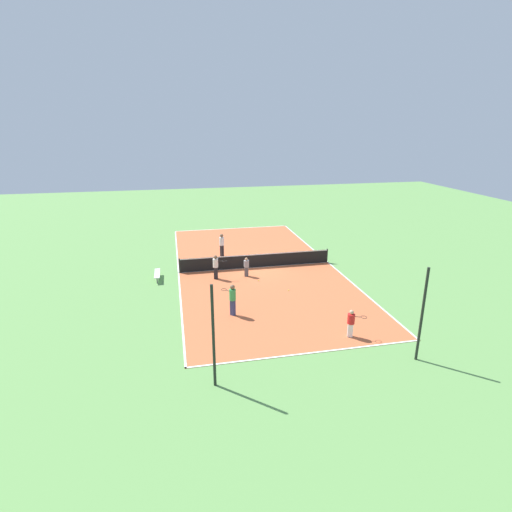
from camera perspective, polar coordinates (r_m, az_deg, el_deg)
ground_plane at (r=29.49m, az=-0.00°, el=-1.66°), size 80.00×80.00×0.00m
court_surface at (r=29.49m, az=-0.00°, el=-1.64°), size 11.38×23.97×0.02m
tennis_net at (r=29.31m, az=-0.00°, el=-0.62°), size 11.18×0.10×1.07m
bench at (r=27.98m, az=-13.93°, el=-2.49°), size 0.36×1.86×0.45m
player_far_green at (r=21.92m, az=-3.38°, el=-5.94°), size 0.88×0.90×1.80m
player_baseline_gray at (r=27.55m, az=-1.38°, el=-1.42°), size 0.50×0.50×1.35m
player_coach_red at (r=20.38m, az=13.44°, el=-9.12°), size 0.99×0.62×1.44m
player_near_white at (r=31.76m, az=-4.92°, el=1.81°), size 0.50×0.50×1.85m
player_far_white at (r=27.12m, az=-5.78°, el=-1.33°), size 0.98×0.54×1.69m
tennis_ball_far_baseline at (r=25.49m, az=4.68°, el=-4.87°), size 0.07×0.07×0.07m
tennis_ball_near_net at (r=26.92m, az=0.38°, el=-3.52°), size 0.07×0.07×0.07m
fence_post_back_left at (r=18.86m, az=22.63°, el=-7.81°), size 0.12×0.12×4.39m
fence_post_back_right at (r=15.88m, az=-6.11°, el=-11.43°), size 0.12×0.12×4.39m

